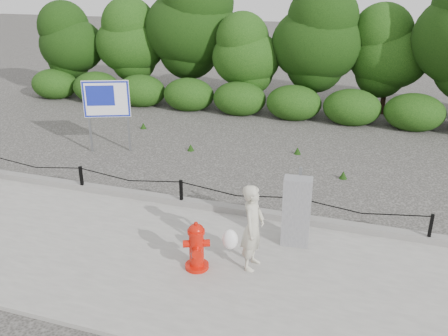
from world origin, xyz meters
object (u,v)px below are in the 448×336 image
at_px(pedestrian, 251,228).
at_px(utility_cabinet, 296,212).
at_px(fire_hydrant, 197,247).
at_px(advertising_sign, 107,102).

relative_size(pedestrian, utility_cabinet, 1.04).
height_order(fire_hydrant, pedestrian, pedestrian).
relative_size(fire_hydrant, utility_cabinet, 0.60).
xyz_separation_m(pedestrian, utility_cabinet, (0.59, 0.99, -0.08)).
xyz_separation_m(fire_hydrant, utility_cabinet, (1.44, 1.32, 0.25)).
xyz_separation_m(utility_cabinet, advertising_sign, (-6.00, 3.52, 0.71)).
bearing_deg(pedestrian, advertising_sign, 54.27).
height_order(fire_hydrant, utility_cabinet, utility_cabinet).
distance_m(utility_cabinet, advertising_sign, 6.99).
bearing_deg(utility_cabinet, pedestrian, -126.61).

